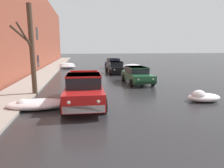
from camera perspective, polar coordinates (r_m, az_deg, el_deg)
The scene contains 12 objects.
left_sidewalk_slab at distance 20.33m, azimuth -20.73°, elevation 1.31°, with size 2.55×80.00×0.13m, color #A8A399.
brick_townhouse_facade at distance 20.73m, azimuth -26.82°, elevation 16.97°, with size 0.63×80.00×11.60m.
snow_bank_near_corner_left at distance 29.92m, azimuth -12.63°, elevation 4.88°, with size 2.34×1.33×0.60m.
snow_bank_along_left_kerb at distance 12.52m, azimuth 24.57°, elevation -3.41°, with size 1.89×1.18×0.69m.
snow_bank_mid_block_left at distance 10.71m, azimuth -20.75°, elevation -5.46°, with size 3.00×1.41×0.58m.
snow_bank_near_corner_right at distance 28.36m, azimuth 5.70°, elevation 4.97°, with size 2.82×1.10×0.75m.
snow_bank_along_right_kerb at distance 32.98m, azimuth -12.95°, elevation 5.42°, with size 2.41×1.42×0.64m.
bare_tree_second_along_sidewalk at distance 13.49m, azimuth -22.20°, elevation 9.21°, with size 1.04×2.83×5.69m.
pickup_truck_red_approaching_near_lane at distance 10.70m, azimuth -8.04°, elevation -1.39°, with size 2.21×5.45×1.76m.
sedan_green_parked_kerbside_close at distance 17.25m, azimuth 7.18°, elevation 2.70°, with size 2.08×4.43×1.42m.
sedan_black_parked_kerbside_mid at distance 23.66m, azimuth 0.98°, elevation 4.87°, with size 2.02×4.24×1.42m.
sedan_darkblue_parked_far_down_block at distance 29.62m, azimuth 0.40°, elevation 6.00°, with size 2.28×4.09×1.42m.
Camera 1 is at (-2.42, -1.67, 3.06)m, focal length 31.83 mm.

